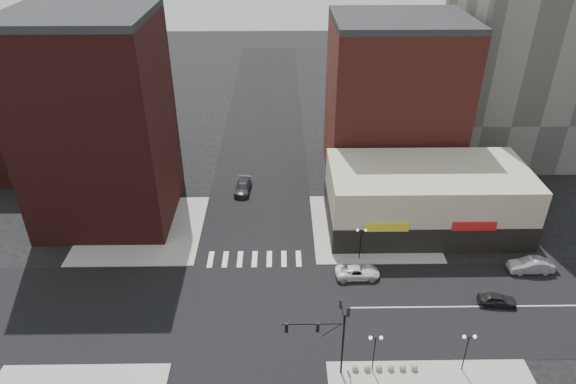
{
  "coord_description": "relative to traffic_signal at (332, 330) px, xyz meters",
  "views": [
    {
      "loc": [
        3.08,
        -39.06,
        36.9
      ],
      "look_at": [
        3.72,
        4.83,
        11.0
      ],
      "focal_mm": 32.0,
      "sensor_mm": 36.0,
      "label": 1
    }
  ],
  "objects": [
    {
      "name": "building_ne_row",
      "position": [
        13.76,
        22.83,
        -1.66
      ],
      "size": [
        24.2,
        12.2,
        8.0
      ],
      "color": "#B6A991",
      "rests_on": "ground"
    },
    {
      "name": "traffic_signal",
      "position": [
        0.0,
        0.0,
        0.0
      ],
      "size": [
        5.59,
        3.09,
        7.77
      ],
      "color": "black",
      "rests_on": "ground"
    },
    {
      "name": "sidewalk_nw",
      "position": [
        -21.74,
        22.33,
        -4.9
      ],
      "size": [
        15.0,
        15.0,
        0.12
      ],
      "primitive_type": "cube",
      "color": "gray",
      "rests_on": "ground"
    },
    {
      "name": "silver_sedan",
      "position": [
        23.58,
        13.4,
        -4.15
      ],
      "size": [
        4.91,
        1.74,
        1.62
      ],
      "primitive_type": "imported",
      "rotation": [
        0.0,
        0.0,
        -1.56
      ],
      "color": "gray",
      "rests_on": "ground"
    },
    {
      "name": "street_lamp_se_b",
      "position": [
        11.76,
        -0.17,
        -1.67
      ],
      "size": [
        1.22,
        0.32,
        4.16
      ],
      "color": "black",
      "rests_on": "sidewalk_se"
    },
    {
      "name": "ground",
      "position": [
        -7.24,
        7.83,
        -4.96
      ],
      "size": [
        240.0,
        240.0,
        0.0
      ],
      "primitive_type": "plane",
      "color": "black",
      "rests_on": "ground"
    },
    {
      "name": "building_ne_midrise",
      "position": [
        11.76,
        37.33,
        6.04
      ],
      "size": [
        18.0,
        15.0,
        22.0
      ],
      "primitive_type": "cube",
      "color": "maroon",
      "rests_on": "ground"
    },
    {
      "name": "road_ns",
      "position": [
        -7.24,
        7.83,
        -4.95
      ],
      "size": [
        14.0,
        200.0,
        0.02
      ],
      "primitive_type": "cube",
      "color": "black",
      "rests_on": "ground"
    },
    {
      "name": "street_lamp_se_a",
      "position": [
        3.76,
        -0.17,
        -1.67
      ],
      "size": [
        1.22,
        0.32,
        4.16
      ],
      "color": "black",
      "rests_on": "sidewalk_se"
    },
    {
      "name": "white_suv",
      "position": [
        4.14,
        12.73,
        -4.28
      ],
      "size": [
        4.97,
        2.44,
        1.36
      ],
      "primitive_type": "imported",
      "rotation": [
        0.0,
        0.0,
        1.61
      ],
      "color": "silver",
      "rests_on": "ground"
    },
    {
      "name": "building_nw_low",
      "position": [
        -39.24,
        41.83,
        1.04
      ],
      "size": [
        20.0,
        18.0,
        12.0
      ],
      "primitive_type": "cube",
      "color": "#3B1312",
      "rests_on": "ground"
    },
    {
      "name": "dark_sedan_east",
      "position": [
        17.92,
        8.15,
        -4.31
      ],
      "size": [
        4.01,
        2.01,
        1.31
      ],
      "primitive_type": "imported",
      "rotation": [
        0.0,
        0.0,
        1.45
      ],
      "color": "black",
      "rests_on": "ground"
    },
    {
      "name": "bollard_row",
      "position": [
        4.89,
        -0.17,
        -4.55
      ],
      "size": [
        5.83,
        0.58,
        0.58
      ],
      "color": "#A0816E",
      "rests_on": "sidewalk_se"
    },
    {
      "name": "road_ew",
      "position": [
        -7.24,
        7.83,
        -4.95
      ],
      "size": [
        200.0,
        14.0,
        0.02
      ],
      "primitive_type": "cube",
      "color": "black",
      "rests_on": "ground"
    },
    {
      "name": "dark_sedan_north",
      "position": [
        -9.6,
        31.51,
        -4.23
      ],
      "size": [
        2.44,
        5.17,
        1.46
      ],
      "primitive_type": "imported",
      "rotation": [
        0.0,
        0.0,
        -0.08
      ],
      "color": "black",
      "rests_on": "ground"
    },
    {
      "name": "sidewalk_ne",
      "position": [
        7.26,
        22.33,
        -4.9
      ],
      "size": [
        15.0,
        15.0,
        0.12
      ],
      "primitive_type": "cube",
      "color": "gray",
      "rests_on": "ground"
    },
    {
      "name": "street_lamp_ne",
      "position": [
        4.76,
        15.83,
        -1.67
      ],
      "size": [
        1.22,
        0.32,
        4.16
      ],
      "color": "black",
      "rests_on": "sidewalk_ne"
    },
    {
      "name": "building_nw",
      "position": [
        -26.24,
        26.33,
        7.54
      ],
      "size": [
        16.0,
        15.0,
        25.0
      ],
      "primitive_type": "cube",
      "color": "#3B1312",
      "rests_on": "ground"
    }
  ]
}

